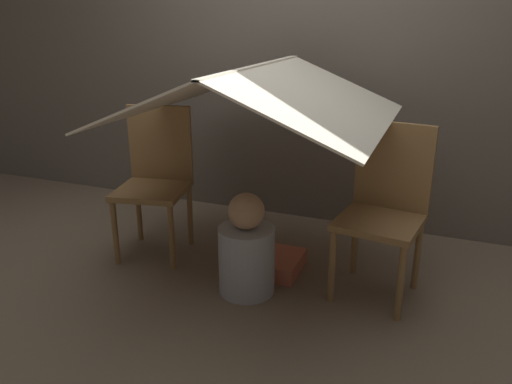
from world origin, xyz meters
name	(u,v)px	position (x,y,z in m)	size (l,w,h in m)	color
ground_plane	(249,280)	(0.00, 0.00, 0.00)	(8.80, 8.80, 0.00)	#7A6651
wall_back	(307,51)	(0.00, 1.10, 1.25)	(7.00, 0.05, 2.50)	#6B6056
chair_left	(156,175)	(-0.73, 0.19, 0.52)	(0.50, 0.50, 0.95)	olive
chair_right	(385,204)	(0.72, 0.19, 0.52)	(0.48, 0.48, 0.95)	olive
sheet_canopy	(256,92)	(0.00, 0.11, 1.09)	(1.42, 1.38, 0.30)	silver
person_front	(247,252)	(0.03, -0.11, 0.25)	(0.32, 0.32, 0.59)	#B2B2B7
floor_cushion	(267,261)	(0.05, 0.18, 0.05)	(0.42, 0.33, 0.10)	#CC664C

